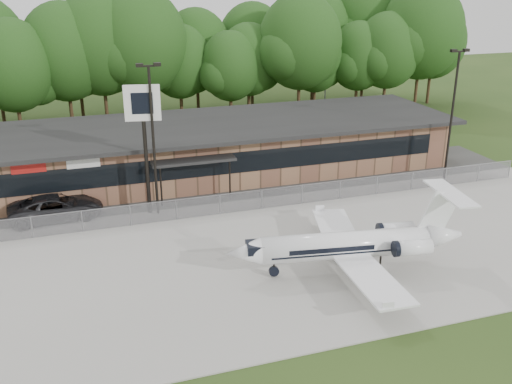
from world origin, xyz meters
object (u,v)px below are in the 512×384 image
object	(u,v)px
terminal	(203,148)
pole_sign	(143,117)
business_jet	(353,245)
suv	(56,208)

from	to	relation	value
terminal	pole_sign	size ratio (longest dim) A/B	4.63
terminal	business_jet	xyz separation A→B (m)	(3.89, -18.85, -0.58)
terminal	business_jet	world-z (taller)	business_jet
suv	pole_sign	xyz separation A→B (m)	(6.07, -0.97, 5.93)
business_jet	pole_sign	world-z (taller)	pole_sign
terminal	pole_sign	xyz separation A→B (m)	(-5.50, -7.14, 4.59)
business_jet	suv	xyz separation A→B (m)	(-15.47, 12.68, -0.76)
terminal	suv	world-z (taller)	terminal
business_jet	pole_sign	size ratio (longest dim) A/B	1.50
pole_sign	business_jet	bearing A→B (deg)	-40.94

